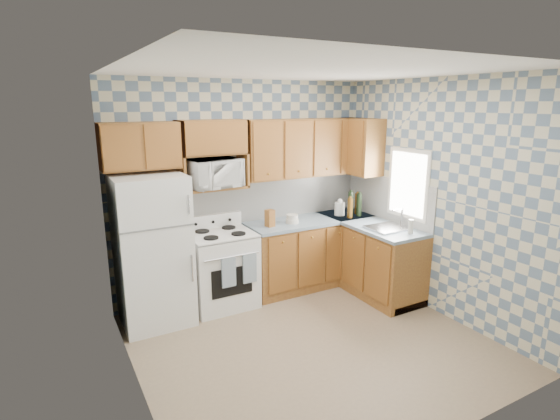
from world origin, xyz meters
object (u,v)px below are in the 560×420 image
at_px(stove_body, 221,270).
at_px(electric_kettle, 340,209).
at_px(refrigerator, 153,251).
at_px(microwave, 214,173).

xyz_separation_m(stove_body, electric_kettle, (1.75, 0.00, 0.56)).
height_order(refrigerator, electric_kettle, refrigerator).
bearing_deg(electric_kettle, stove_body, -179.89).
height_order(microwave, electric_kettle, microwave).
bearing_deg(microwave, electric_kettle, -13.81).
height_order(refrigerator, stove_body, refrigerator).
distance_m(refrigerator, electric_kettle, 2.56).
distance_m(stove_body, microwave, 1.17).
bearing_deg(microwave, stove_body, -94.57).
relative_size(stove_body, microwave, 1.49).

